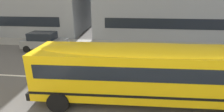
% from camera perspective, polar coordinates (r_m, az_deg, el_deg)
% --- Properties ---
extents(ground_plane, '(400.00, 400.00, 0.00)m').
position_cam_1_polar(ground_plane, '(10.54, -5.78, -7.65)').
color(ground_plane, '#54514F').
extents(sidewalk_far, '(120.00, 3.00, 0.01)m').
position_cam_1_polar(sidewalk_far, '(18.13, -0.52, 4.01)').
color(sidewalk_far, gray).
rests_on(sidewalk_far, ground_plane).
extents(lane_centreline, '(110.00, 0.16, 0.01)m').
position_cam_1_polar(lane_centreline, '(10.54, -5.78, -7.64)').
color(lane_centreline, silver).
rests_on(lane_centreline, ground_plane).
extents(school_bus, '(12.03, 2.87, 2.67)m').
position_cam_1_polar(school_bus, '(8.07, 13.82, -4.38)').
color(school_bus, yellow).
rests_on(school_bus, ground_plane).
extents(parked_car_grey_under_tree, '(3.91, 1.89, 1.64)m').
position_cam_1_polar(parked_car_grey_under_tree, '(16.94, -21.20, 4.55)').
color(parked_car_grey_under_tree, gray).
rests_on(parked_car_grey_under_tree, ground_plane).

